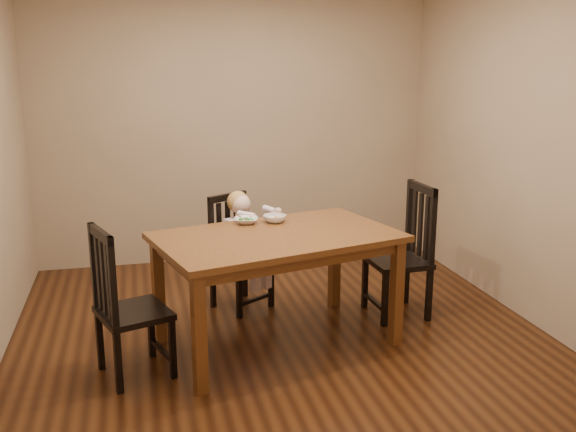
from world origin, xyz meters
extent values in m
cube|color=#43220E|center=(0.00, 0.00, 0.00)|extent=(4.00, 4.00, 0.01)
cube|color=#927A5C|center=(0.00, 2.00, 1.35)|extent=(4.00, 0.01, 2.70)
cube|color=#927A5C|center=(0.00, -2.00, 1.35)|extent=(4.00, 0.01, 2.70)
cube|color=#927A5C|center=(2.00, 0.00, 1.35)|extent=(0.01, 4.00, 2.70)
cube|color=#4A3011|center=(-0.06, -0.17, 0.82)|extent=(1.87, 1.39, 0.04)
cube|color=#4A3011|center=(-0.06, -0.17, 0.75)|extent=(1.71, 1.23, 0.09)
cube|color=#4A3011|center=(-0.69, -0.77, 0.40)|extent=(0.10, 0.10, 0.79)
cube|color=#4A3011|center=(0.79, -0.39, 0.40)|extent=(0.10, 0.10, 0.79)
cube|color=#4A3011|center=(-0.90, 0.06, 0.40)|extent=(0.10, 0.10, 0.79)
cube|color=#4A3011|center=(0.58, 0.43, 0.40)|extent=(0.10, 0.10, 0.79)
cube|color=black|center=(-0.19, 0.60, 0.40)|extent=(0.56, 0.55, 0.04)
cube|color=black|center=(-0.12, 0.83, 0.19)|extent=(0.05, 0.05, 0.38)
cube|color=black|center=(-0.43, 0.65, 0.19)|extent=(0.05, 0.05, 0.38)
cube|color=black|center=(0.05, 0.54, 0.19)|extent=(0.05, 0.05, 0.38)
cube|color=black|center=(-0.25, 0.36, 0.19)|extent=(0.05, 0.05, 0.38)
cube|color=black|center=(-0.12, 0.83, 0.69)|extent=(0.05, 0.05, 0.54)
cube|color=black|center=(-0.43, 0.65, 0.69)|extent=(0.05, 0.05, 0.54)
cube|color=black|center=(-0.28, 0.74, 0.93)|extent=(0.35, 0.23, 0.06)
cube|color=black|center=(-0.20, 0.79, 0.66)|extent=(0.05, 0.04, 0.46)
cube|color=black|center=(-0.28, 0.74, 0.66)|extent=(0.05, 0.04, 0.46)
cube|color=black|center=(-0.36, 0.69, 0.66)|extent=(0.05, 0.04, 0.46)
cube|color=black|center=(-1.08, -0.41, 0.43)|extent=(0.54, 0.56, 0.04)
cube|color=black|center=(-1.31, -0.29, 0.21)|extent=(0.05, 0.05, 0.41)
cube|color=black|center=(-1.19, -0.65, 0.21)|extent=(0.05, 0.05, 0.41)
cube|color=black|center=(-0.97, -0.17, 0.21)|extent=(0.05, 0.05, 0.41)
cube|color=black|center=(-0.84, -0.53, 0.21)|extent=(0.05, 0.05, 0.41)
cube|color=black|center=(-1.31, -0.29, 0.74)|extent=(0.05, 0.05, 0.57)
cube|color=black|center=(-1.19, -0.65, 0.74)|extent=(0.05, 0.05, 0.57)
cube|color=black|center=(-1.25, -0.47, 1.00)|extent=(0.17, 0.41, 0.06)
cube|color=black|center=(-1.28, -0.37, 0.71)|extent=(0.03, 0.05, 0.49)
cube|color=black|center=(-1.25, -0.47, 0.71)|extent=(0.03, 0.05, 0.49)
cube|color=black|center=(-1.21, -0.56, 0.71)|extent=(0.03, 0.05, 0.49)
cube|color=black|center=(1.01, 0.14, 0.46)|extent=(0.46, 0.48, 0.04)
cube|color=black|center=(1.21, -0.05, 0.22)|extent=(0.04, 0.04, 0.43)
cube|color=black|center=(1.20, 0.35, 0.22)|extent=(0.04, 0.04, 0.43)
cube|color=black|center=(0.83, -0.07, 0.22)|extent=(0.04, 0.04, 0.43)
cube|color=black|center=(0.81, 0.33, 0.22)|extent=(0.04, 0.04, 0.43)
cube|color=black|center=(1.21, -0.05, 0.78)|extent=(0.04, 0.04, 0.60)
cube|color=black|center=(1.20, 0.35, 0.78)|extent=(0.04, 0.04, 0.60)
cube|color=black|center=(1.20, 0.15, 1.05)|extent=(0.06, 0.45, 0.06)
cube|color=black|center=(1.21, 0.04, 0.75)|extent=(0.02, 0.05, 0.52)
cube|color=black|center=(1.20, 0.15, 0.75)|extent=(0.02, 0.05, 0.52)
cube|color=black|center=(1.20, 0.26, 0.75)|extent=(0.02, 0.05, 0.52)
imported|color=silver|center=(-0.21, 0.19, 0.86)|extent=(0.21, 0.21, 0.04)
imported|color=silver|center=(0.00, 0.17, 0.87)|extent=(0.22, 0.22, 0.06)
cube|color=silver|center=(-0.25, 0.16, 0.89)|extent=(0.09, 0.10, 0.05)
cube|color=silver|center=(-0.25, 0.16, 0.87)|extent=(0.04, 0.04, 0.01)
camera|label=1|loc=(-1.02, -4.46, 2.06)|focal=40.00mm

